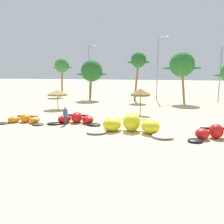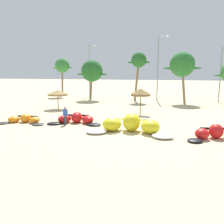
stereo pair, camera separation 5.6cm
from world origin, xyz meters
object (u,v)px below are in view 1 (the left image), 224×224
beach_umbrella_middle (141,92)px  lamppost_west_center (158,65)px  kite_left_of_center (131,125)px  palm_left_of_gap (138,61)px  kite_far_left (24,120)px  lamppost_east_center (221,71)px  kite_left (76,119)px  kite_center (217,134)px  palm_left (92,71)px  lamppost_west (89,69)px  palm_center_left (182,65)px  beach_umbrella_near_van (57,93)px  person_near_kites (65,116)px  palm_leftmost (62,66)px

beach_umbrella_middle → lamppost_west_center: (0.52, 14.29, 3.29)m
kite_left_of_center → palm_left_of_gap: bearing=98.6°
kite_far_left → lamppost_east_center: size_ratio=0.55×
kite_left → kite_center: 11.96m
palm_left → lamppost_west: bearing=116.6°
kite_left_of_center → lamppost_west_center: bearing=90.1°
kite_far_left → palm_center_left: (13.97, 19.25, 5.51)m
kite_far_left → beach_umbrella_near_van: size_ratio=1.78×
palm_left_of_gap → lamppost_west: (-9.90, 3.21, -1.11)m
kite_left_of_center → beach_umbrella_near_van: size_ratio=2.62×
palm_left_of_gap → lamppost_west_center: lamppost_west_center is taller
palm_left_of_gap → palm_center_left: size_ratio=1.02×
kite_far_left → palm_center_left: 24.41m
kite_center → palm_left: bearing=130.6°
kite_left_of_center → person_near_kites: bearing=171.6°
palm_left_of_gap → lamppost_east_center: 12.92m
palm_leftmost → lamppost_west_center: bearing=-5.8°
palm_leftmost → kite_left_of_center: bearing=-51.8°
kite_left_of_center → beach_umbrella_middle: size_ratio=2.39×
palm_center_left → lamppost_west_center: bearing=148.7°
kite_center → palm_leftmost: 35.28m
palm_leftmost → lamppost_east_center: lamppost_east_center is taller
kite_far_left → palm_left_of_gap: 22.29m
kite_left → palm_leftmost: (-13.30, 22.19, 5.51)m
kite_far_left → lamppost_east_center: (19.88, 21.63, 4.53)m
person_near_kites → lamppost_west_center: (6.15, 21.13, 4.99)m
beach_umbrella_near_van → palm_center_left: 19.01m
beach_umbrella_near_van → person_near_kites: (5.25, -7.96, -1.29)m
palm_left → kite_left_of_center: bearing=-61.0°
beach_umbrella_middle → palm_left: (-10.52, 12.25, 2.36)m
palm_leftmost → palm_center_left: size_ratio=0.96×
kite_left → person_near_kites: 1.14m
kite_center → beach_umbrella_middle: beach_umbrella_middle is taller
person_near_kites → palm_center_left: palm_center_left is taller
beach_umbrella_middle → palm_leftmost: size_ratio=0.40×
kite_far_left → palm_left: size_ratio=0.70×
palm_left_of_gap → lamppost_west_center: size_ratio=0.75×
palm_left → palm_center_left: palm_center_left is taller
kite_left_of_center → person_near_kites: size_ratio=4.32×
palm_center_left → kite_far_left: bearing=-126.0°
palm_left → lamppost_west_center: 11.26m
kite_center → beach_umbrella_near_van: beach_umbrella_near_van is taller
kite_center → beach_umbrella_middle: size_ratio=1.60×
beach_umbrella_near_van → palm_left_of_gap: (8.30, 11.84, 4.40)m
kite_far_left → person_near_kites: person_near_kites is taller
kite_far_left → person_near_kites: bearing=5.3°
lamppost_west → kite_center: bearing=-51.4°
palm_leftmost → lamppost_west_center: (18.79, -1.89, -0.09)m
beach_umbrella_near_van → palm_leftmost: (-7.40, 15.06, 3.79)m
lamppost_west → palm_left_of_gap: bearing=-18.0°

